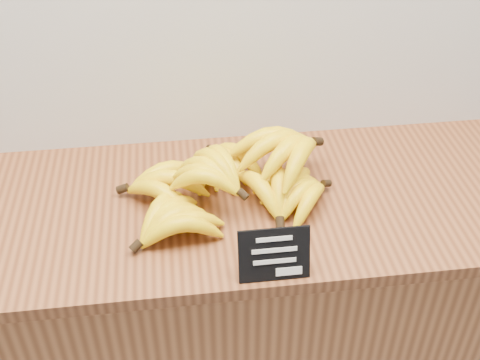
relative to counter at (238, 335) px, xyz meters
name	(u,v)px	position (x,y,z in m)	size (l,w,h in m)	color
counter	(238,335)	(0.00, 0.00, 0.00)	(1.33, 0.50, 0.90)	#A26034
counter_top	(237,204)	(0.00, 0.00, 0.47)	(1.40, 0.54, 0.03)	brown
chalkboard_sign	(274,255)	(0.04, -0.24, 0.53)	(0.14, 0.01, 0.11)	black
banana_pile	(234,180)	(-0.01, 0.00, 0.53)	(0.48, 0.33, 0.13)	yellow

